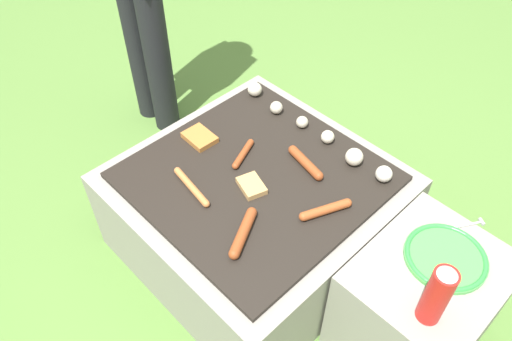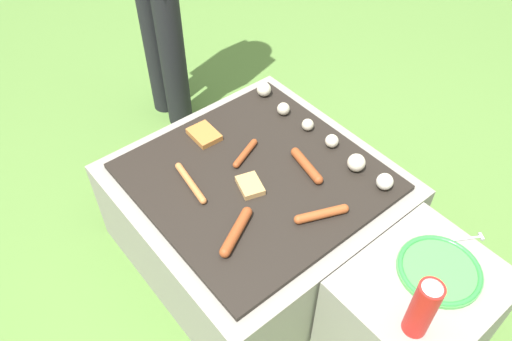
% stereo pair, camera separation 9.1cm
% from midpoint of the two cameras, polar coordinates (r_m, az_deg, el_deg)
% --- Properties ---
extents(ground_plane, '(14.00, 14.00, 0.00)m').
position_cam_midpoint_polar(ground_plane, '(1.90, -1.38, -8.39)').
color(ground_plane, '#567F38').
extents(grill, '(0.81, 0.81, 0.38)m').
position_cam_midpoint_polar(grill, '(1.75, -1.49, -4.83)').
color(grill, gray).
rests_on(grill, ground_plane).
extents(side_ledge, '(0.36, 0.44, 0.38)m').
position_cam_midpoint_polar(side_ledge, '(1.61, 16.54, -14.48)').
color(side_ledge, gray).
rests_on(side_ledge, ground_plane).
extents(sausage_front_center, '(0.17, 0.06, 0.03)m').
position_cam_midpoint_polar(sausage_front_center, '(1.63, 4.09, 0.86)').
color(sausage_front_center, '#93421E').
rests_on(sausage_front_center, grill).
extents(sausage_mid_left, '(0.19, 0.05, 0.02)m').
position_cam_midpoint_polar(sausage_mid_left, '(1.58, -9.04, -1.89)').
color(sausage_mid_left, '#C6753D').
rests_on(sausage_mid_left, grill).
extents(sausage_back_center, '(0.10, 0.17, 0.03)m').
position_cam_midpoint_polar(sausage_back_center, '(1.44, -3.29, -7.14)').
color(sausage_back_center, '#93421E').
rests_on(sausage_back_center, grill).
extents(sausage_front_right, '(0.08, 0.16, 0.03)m').
position_cam_midpoint_polar(sausage_front_right, '(1.50, 6.25, -4.52)').
color(sausage_front_right, '#A34C23').
rests_on(sausage_front_right, grill).
extents(sausage_back_right, '(0.07, 0.14, 0.02)m').
position_cam_midpoint_polar(sausage_back_right, '(1.67, -3.04, 1.87)').
color(sausage_back_right, '#93421E').
rests_on(sausage_back_right, grill).
extents(bread_slice_right, '(0.11, 0.09, 0.02)m').
position_cam_midpoint_polar(bread_slice_right, '(1.74, -7.95, 3.73)').
color(bread_slice_right, '#B27033').
rests_on(bread_slice_right, grill).
extents(bread_slice_left, '(0.11, 0.09, 0.02)m').
position_cam_midpoint_polar(bread_slice_left, '(1.57, -2.18, -1.80)').
color(bread_slice_left, tan).
rests_on(bread_slice_left, grill).
extents(mushroom_row, '(0.66, 0.08, 0.06)m').
position_cam_midpoint_polar(mushroom_row, '(1.73, 5.73, 4.28)').
color(mushroom_row, beige).
rests_on(mushroom_row, grill).
extents(plate_colorful, '(0.23, 0.23, 0.02)m').
position_cam_midpoint_polar(plate_colorful, '(1.48, 19.22, -9.36)').
color(plate_colorful, '#4CB24C').
rests_on(plate_colorful, side_ledge).
extents(condiment_bottle, '(0.06, 0.06, 0.22)m').
position_cam_midpoint_polar(condiment_bottle, '(1.29, 18.12, -13.31)').
color(condiment_bottle, red).
rests_on(condiment_bottle, side_ledge).
extents(fork_utensil, '(0.11, 0.18, 0.01)m').
position_cam_midpoint_polar(fork_utensil, '(1.56, 20.33, -6.14)').
color(fork_utensil, silver).
rests_on(fork_utensil, side_ledge).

